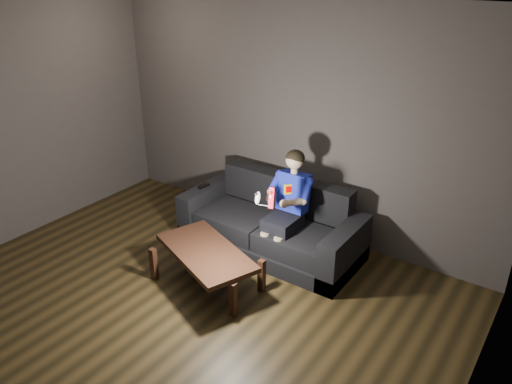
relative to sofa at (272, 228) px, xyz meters
The scene contains 10 objects.
floor 1.92m from the sofa, 93.68° to the right, with size 5.00×5.00×0.00m, color black.
back_wall 1.26m from the sofa, 101.42° to the left, with size 5.00×0.04×2.70m, color #3E3735.
right_wall 3.23m from the sofa, 38.56° to the right, with size 0.04×5.00×2.70m, color #3E3735.
ceiling 3.09m from the sofa, 93.68° to the right, with size 5.00×5.00×0.02m, color beige.
sofa is the anchor object (origin of this frame).
child 0.51m from the sofa, 11.20° to the right, with size 0.48×0.58×1.17m.
wii_remote_red 0.90m from the sofa, 57.17° to the right, with size 0.07×0.09×0.22m.
nunchuk_white 0.81m from the sofa, 72.86° to the right, with size 0.06×0.09×0.14m.
wii_remote_black 0.97m from the sofa, behind, with size 0.06×0.16×0.03m.
coffee_table 0.99m from the sofa, 98.25° to the right, with size 1.26×0.94×0.41m.
Camera 1 is at (2.80, -2.23, 3.03)m, focal length 35.00 mm.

